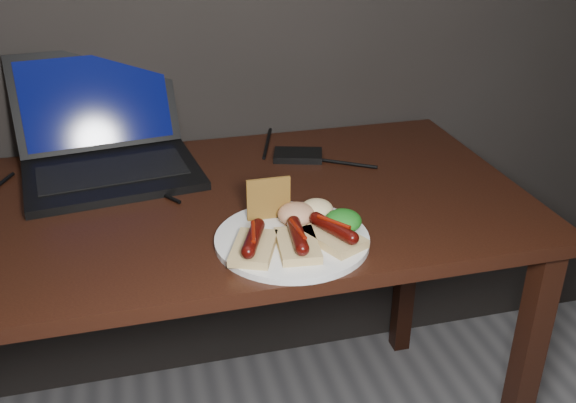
# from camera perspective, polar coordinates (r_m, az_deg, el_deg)

# --- Properties ---
(desk) EXTENTS (1.40, 0.70, 0.75)m
(desk) POSITION_cam_1_polar(r_m,az_deg,el_deg) (1.39, -8.09, -3.29)
(desk) COLOR black
(desk) RESTS_ON ground
(laptop) EXTENTS (0.42, 0.41, 0.25)m
(laptop) POSITION_cam_1_polar(r_m,az_deg,el_deg) (1.53, -15.83, 4.61)
(laptop) COLOR black
(laptop) RESTS_ON desk
(hard_drive) EXTENTS (0.13, 0.10, 0.02)m
(hard_drive) POSITION_cam_1_polar(r_m,az_deg,el_deg) (1.54, 0.89, 4.13)
(hard_drive) COLOR black
(hard_drive) RESTS_ON desk
(desk_cables) EXTENTS (0.90, 0.40, 0.01)m
(desk_cables) POSITION_cam_1_polar(r_m,az_deg,el_deg) (1.49, -8.94, 2.83)
(desk_cables) COLOR black
(desk_cables) RESTS_ON desk
(plate) EXTENTS (0.33, 0.33, 0.01)m
(plate) POSITION_cam_1_polar(r_m,az_deg,el_deg) (1.19, 0.36, -3.39)
(plate) COLOR white
(plate) RESTS_ON desk
(bread_sausage_left) EXTENTS (0.11, 0.13, 0.04)m
(bread_sausage_left) POSITION_cam_1_polar(r_m,az_deg,el_deg) (1.13, -3.09, -3.76)
(bread_sausage_left) COLOR #E0C984
(bread_sausage_left) RESTS_ON plate
(bread_sausage_center) EXTENTS (0.08, 0.12, 0.04)m
(bread_sausage_center) POSITION_cam_1_polar(r_m,az_deg,el_deg) (1.14, 0.88, -3.52)
(bread_sausage_center) COLOR #E0C984
(bread_sausage_center) RESTS_ON plate
(bread_sausage_right) EXTENTS (0.11, 0.13, 0.04)m
(bread_sausage_right) POSITION_cam_1_polar(r_m,az_deg,el_deg) (1.16, 4.05, -2.86)
(bread_sausage_right) COLOR #E0C984
(bread_sausage_right) RESTS_ON plate
(crispbread) EXTENTS (0.09, 0.01, 0.08)m
(crispbread) POSITION_cam_1_polar(r_m,az_deg,el_deg) (1.23, -1.74, 0.26)
(crispbread) COLOR #AB782F
(crispbread) RESTS_ON plate
(salad_greens) EXTENTS (0.07, 0.07, 0.04)m
(salad_greens) POSITION_cam_1_polar(r_m,az_deg,el_deg) (1.20, 4.92, -1.72)
(salad_greens) COLOR #136214
(salad_greens) RESTS_ON plate
(salsa_mound) EXTENTS (0.07, 0.07, 0.04)m
(salsa_mound) POSITION_cam_1_polar(r_m,az_deg,el_deg) (1.22, 0.75, -1.12)
(salsa_mound) COLOR #A82610
(salsa_mound) RESTS_ON plate
(coleslaw_mound) EXTENTS (0.06, 0.06, 0.04)m
(coleslaw_mound) POSITION_cam_1_polar(r_m,az_deg,el_deg) (1.24, 2.58, -0.67)
(coleslaw_mound) COLOR silver
(coleslaw_mound) RESTS_ON plate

